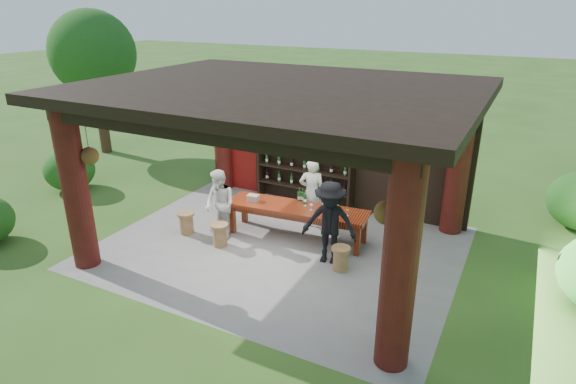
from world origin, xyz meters
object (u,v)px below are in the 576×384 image
at_px(stool_near_right, 341,258).
at_px(stool_far_left, 186,222).
at_px(napkin_basket, 253,198).
at_px(host, 312,192).
at_px(wine_shelf, 305,162).
at_px(guest_woman, 220,204).
at_px(stool_near_left, 220,234).
at_px(guest_man, 330,223).
at_px(tasting_table, 297,212).

relative_size(stool_near_right, stool_far_left, 0.96).
bearing_deg(napkin_basket, stool_far_left, -147.40).
xyz_separation_m(stool_near_right, host, (-1.39, 1.64, 0.56)).
bearing_deg(host, stool_far_left, 16.95).
distance_m(wine_shelf, stool_near_right, 3.55).
relative_size(stool_far_left, host, 0.32).
relative_size(stool_near_right, napkin_basket, 1.92).
bearing_deg(stool_near_right, guest_woman, 177.30).
height_order(wine_shelf, napkin_basket, wine_shelf).
bearing_deg(stool_near_left, wine_shelf, 78.21).
relative_size(guest_woman, guest_man, 0.90).
bearing_deg(guest_man, napkin_basket, 156.57).
relative_size(tasting_table, stool_near_right, 6.48).
distance_m(guest_woman, napkin_basket, 0.78).
xyz_separation_m(stool_near_left, guest_woman, (-0.23, 0.38, 0.51)).
bearing_deg(stool_near_right, stool_far_left, -178.48).
bearing_deg(wine_shelf, stool_near_right, -52.48).
xyz_separation_m(stool_near_right, napkin_basket, (-2.44, 0.73, 0.56)).
bearing_deg(tasting_table, guest_man, -32.53).
height_order(guest_woman, napkin_basket, guest_woman).
xyz_separation_m(tasting_table, stool_near_left, (-1.32, -1.12, -0.36)).
height_order(wine_shelf, stool_near_right, wine_shelf).
distance_m(wine_shelf, host, 1.34).
distance_m(stool_near_left, host, 2.37).
bearing_deg(guest_woman, napkin_basket, 69.37).
bearing_deg(tasting_table, stool_near_left, -139.61).
distance_m(stool_near_right, host, 2.22).
distance_m(stool_near_left, guest_man, 2.49).
xyz_separation_m(stool_near_left, stool_near_right, (2.72, 0.24, -0.01)).
relative_size(wine_shelf, stool_far_left, 5.07).
xyz_separation_m(stool_far_left, guest_man, (3.39, 0.30, 0.59)).
height_order(stool_near_right, guest_woman, guest_woman).
relative_size(tasting_table, stool_near_left, 6.31).
relative_size(tasting_table, host, 1.96).
bearing_deg(napkin_basket, guest_man, -14.04).
distance_m(stool_far_left, napkin_basket, 1.63).
height_order(stool_far_left, guest_woman, guest_woman).
distance_m(guest_woman, guest_man, 2.60).
bearing_deg(tasting_table, host, 89.47).
bearing_deg(host, wine_shelf, -76.70).
height_order(stool_near_left, guest_woman, guest_woman).
bearing_deg(stool_near_right, guest_man, 149.07).
height_order(tasting_table, guest_man, guest_man).
relative_size(stool_near_left, host, 0.31).
bearing_deg(wine_shelf, napkin_basket, -99.77).
xyz_separation_m(wine_shelf, napkin_basket, (-0.34, -2.00, -0.34)).
xyz_separation_m(wine_shelf, guest_man, (1.75, -2.52, -0.29)).
xyz_separation_m(stool_near_right, stool_far_left, (-3.74, -0.10, 0.01)).
height_order(guest_woman, guest_man, guest_man).
bearing_deg(wine_shelf, guest_woman, -108.12).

